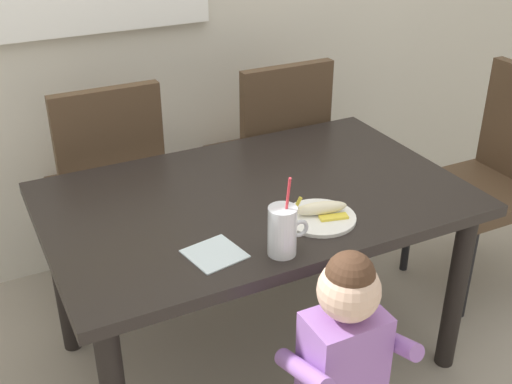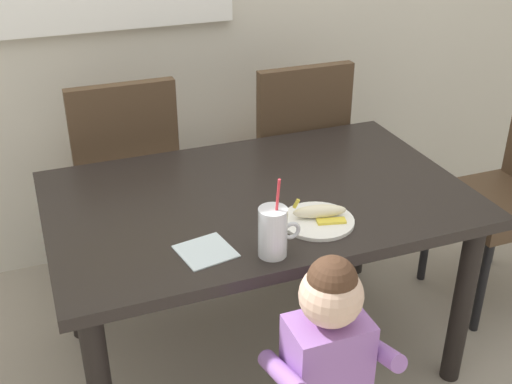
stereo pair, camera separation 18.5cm
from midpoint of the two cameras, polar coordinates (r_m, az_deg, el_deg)
ground_plane at (r=2.58m, az=-2.16°, el=-14.21°), size 24.00×24.00×0.00m
dining_table at (r=2.22m, az=-2.45°, el=-2.35°), size 1.41×0.89×0.71m
dining_chair_left at (r=2.74m, az=-14.97°, el=1.20°), size 0.44×0.45×0.96m
dining_chair_right at (r=2.91m, az=-0.29°, el=3.84°), size 0.44×0.45×0.96m
dining_chair_far at (r=2.87m, az=18.92°, el=1.87°), size 0.44×0.44×0.96m
toddler_standing at (r=1.81m, az=4.88°, el=-13.86°), size 0.33×0.24×0.84m
milk_cup at (r=1.82m, az=-0.53°, el=-3.77°), size 0.13×0.08×0.25m
snack_plate at (r=2.02m, az=3.07°, el=-2.36°), size 0.23×0.23×0.01m
peeled_banana at (r=2.02m, az=3.27°, el=-1.54°), size 0.18×0.13×0.07m
paper_napkin at (r=1.86m, az=-6.57°, el=-5.56°), size 0.17×0.17×0.00m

